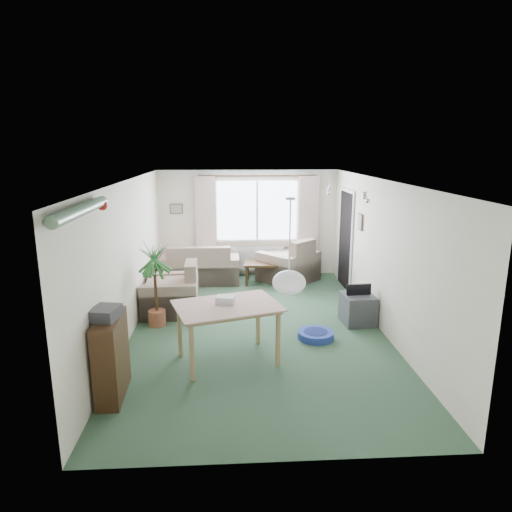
{
  "coord_description": "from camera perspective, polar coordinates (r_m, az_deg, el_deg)",
  "views": [
    {
      "loc": [
        -0.43,
        -6.96,
        2.91
      ],
      "look_at": [
        0.0,
        0.3,
        1.15
      ],
      "focal_mm": 32.0,
      "sensor_mm": 36.0,
      "label": 1
    }
  ],
  "objects": [
    {
      "name": "ground",
      "position": [
        7.56,
        0.14,
        -9.05
      ],
      "size": [
        6.5,
        6.5,
        0.0
      ],
      "primitive_type": "plane",
      "color": "#2E4D36"
    },
    {
      "name": "window",
      "position": [
        10.31,
        0.14,
        5.73
      ],
      "size": [
        1.8,
        0.03,
        1.3
      ],
      "primitive_type": "cube",
      "color": "white"
    },
    {
      "name": "curtain_rod",
      "position": [
        10.15,
        0.17,
        9.98
      ],
      "size": [
        2.6,
        0.03,
        0.03
      ],
      "primitive_type": "cube",
      "color": "black"
    },
    {
      "name": "curtain_left",
      "position": [
        10.24,
        -6.29,
        4.29
      ],
      "size": [
        0.45,
        0.08,
        2.0
      ],
      "primitive_type": "cube",
      "color": "beige"
    },
    {
      "name": "curtain_right",
      "position": [
        10.38,
        6.54,
        4.41
      ],
      "size": [
        0.45,
        0.08,
        2.0
      ],
      "primitive_type": "cube",
      "color": "beige"
    },
    {
      "name": "radiator",
      "position": [
        10.48,
        0.15,
        -0.27
      ],
      "size": [
        1.2,
        0.1,
        0.55
      ],
      "primitive_type": "cube",
      "color": "white"
    },
    {
      "name": "doorway",
      "position": [
        9.67,
        11.15,
        1.94
      ],
      "size": [
        0.03,
        0.95,
        2.0
      ],
      "primitive_type": "cube",
      "color": "black"
    },
    {
      "name": "pendant_lamp",
      "position": [
        4.92,
        4.15,
        -3.33
      ],
      "size": [
        0.36,
        0.36,
        0.36
      ],
      "primitive_type": "sphere",
      "color": "white"
    },
    {
      "name": "tinsel_garland",
      "position": [
        4.93,
        -21.02,
        5.38
      ],
      "size": [
        1.6,
        1.6,
        0.12
      ],
      "primitive_type": "cylinder",
      "color": "#196626"
    },
    {
      "name": "bauble_cluster_a",
      "position": [
        8.08,
        9.09,
        8.53
      ],
      "size": [
        0.2,
        0.2,
        0.2
      ],
      "primitive_type": "sphere",
      "color": "silver"
    },
    {
      "name": "bauble_cluster_b",
      "position": [
        7.0,
        13.61,
        7.57
      ],
      "size": [
        0.2,
        0.2,
        0.2
      ],
      "primitive_type": "sphere",
      "color": "silver"
    },
    {
      "name": "wall_picture_back",
      "position": [
        10.35,
        -9.91,
        5.84
      ],
      "size": [
        0.28,
        0.03,
        0.22
      ],
      "primitive_type": "cube",
      "color": "brown"
    },
    {
      "name": "wall_picture_right",
      "position": [
        8.62,
        12.92,
        4.17
      ],
      "size": [
        0.03,
        0.24,
        0.3
      ],
      "primitive_type": "cube",
      "color": "brown"
    },
    {
      "name": "sofa",
      "position": [
        10.04,
        -7.0,
        -0.84
      ],
      "size": [
        1.7,
        0.91,
        0.85
      ],
      "primitive_type": "cube",
      "rotation": [
        0.0,
        0.0,
        3.14
      ],
      "color": "#BDAC8F",
      "rests_on": "ground"
    },
    {
      "name": "armchair_corner",
      "position": [
        10.07,
        4.03,
        -0.42
      ],
      "size": [
        1.47,
        1.47,
        0.96
      ],
      "primitive_type": "cube",
      "rotation": [
        0.0,
        0.0,
        3.87
      ],
      "color": "beige",
      "rests_on": "ground"
    },
    {
      "name": "armchair_left",
      "position": [
        8.29,
        -10.68,
        -3.89
      ],
      "size": [
        0.99,
        1.04,
        0.91
      ],
      "primitive_type": "cube",
      "rotation": [
        0.0,
        0.0,
        -1.54
      ],
      "color": "tan",
      "rests_on": "ground"
    },
    {
      "name": "coffee_table",
      "position": [
        9.9,
        1.57,
        -2.1
      ],
      "size": [
        1.08,
        0.67,
        0.46
      ],
      "primitive_type": "cube",
      "rotation": [
        0.0,
        0.0,
        -0.09
      ],
      "color": "black",
      "rests_on": "ground"
    },
    {
      "name": "photo_frame",
      "position": [
        9.79,
        2.18,
        -0.41
      ],
      "size": [
        0.12,
        0.02,
        0.16
      ],
      "primitive_type": "cube",
      "rotation": [
        0.0,
        0.0,
        -0.01
      ],
      "color": "#4D3927",
      "rests_on": "coffee_table"
    },
    {
      "name": "bookshelf",
      "position": [
        5.74,
        -17.64,
        -11.95
      ],
      "size": [
        0.3,
        0.82,
        0.99
      ],
      "primitive_type": "cube",
      "rotation": [
        0.0,
        0.0,
        0.04
      ],
      "color": "black",
      "rests_on": "ground"
    },
    {
      "name": "hifi_box",
      "position": [
        5.5,
        -18.31,
        -6.81
      ],
      "size": [
        0.34,
        0.4,
        0.14
      ],
      "primitive_type": "cube",
      "rotation": [
        0.0,
        0.0,
        -0.19
      ],
      "color": "#36353A",
      "rests_on": "bookshelf"
    },
    {
      "name": "houseplant",
      "position": [
        7.63,
        -12.47,
        -3.51
      ],
      "size": [
        0.65,
        0.65,
        1.42
      ],
      "primitive_type": "cylinder",
      "rotation": [
        0.0,
        0.0,
        0.07
      ],
      "color": "#216026",
      "rests_on": "ground"
    },
    {
      "name": "dining_table",
      "position": [
        6.36,
        -3.55,
        -9.68
      ],
      "size": [
        1.47,
        1.2,
        0.8
      ],
      "primitive_type": "cube",
      "rotation": [
        0.0,
        0.0,
        0.3
      ],
      "color": "tan",
      "rests_on": "ground"
    },
    {
      "name": "gift_box",
      "position": [
        6.26,
        -3.83,
        -5.56
      ],
      "size": [
        0.28,
        0.22,
        0.12
      ],
      "primitive_type": "cube",
      "rotation": [
        0.0,
        0.0,
        -0.19
      ],
      "color": "white",
      "rests_on": "dining_table"
    },
    {
      "name": "tv_cube",
      "position": [
        7.88,
        12.59,
        -6.48
      ],
      "size": [
        0.54,
        0.59,
        0.5
      ],
      "primitive_type": "cube",
      "rotation": [
        0.0,
        0.0,
        0.09
      ],
      "color": "#3C3C41",
      "rests_on": "ground"
    },
    {
      "name": "pet_bed",
      "position": [
        7.23,
        7.47,
        -9.76
      ],
      "size": [
        0.71,
        0.71,
        0.11
      ],
      "primitive_type": "cylinder",
      "rotation": [
        0.0,
        0.0,
        0.33
      ],
      "color": "navy",
      "rests_on": "ground"
    }
  ]
}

